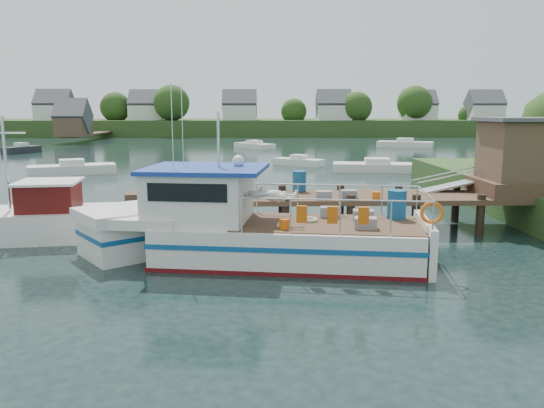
{
  "coord_description": "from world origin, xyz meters",
  "views": [
    {
      "loc": [
        -1.47,
        -21.0,
        4.78
      ],
      "look_at": [
        -1.0,
        -1.5,
        1.3
      ],
      "focal_mm": 35.0,
      "sensor_mm": 36.0,
      "label": 1
    }
  ],
  "objects_px": {
    "work_boat": "(24,220)",
    "moored_rowboat": "(168,198)",
    "lobster_boat": "(244,229)",
    "moored_e": "(22,149)",
    "moored_a": "(72,169)",
    "dock": "(457,174)",
    "moored_d": "(254,145)",
    "moored_b": "(299,162)",
    "moored_far": "(405,144)",
    "moored_c": "(377,167)"
  },
  "relations": [
    {
      "from": "moored_a",
      "to": "moored_d",
      "type": "relative_size",
      "value": 1.08
    },
    {
      "from": "moored_far",
      "to": "moored_c",
      "type": "distance_m",
      "value": 28.83
    },
    {
      "from": "moored_rowboat",
      "to": "moored_d",
      "type": "distance_m",
      "value": 40.43
    },
    {
      "from": "moored_rowboat",
      "to": "moored_b",
      "type": "distance_m",
      "value": 20.91
    },
    {
      "from": "work_boat",
      "to": "moored_b",
      "type": "height_order",
      "value": "work_boat"
    },
    {
      "from": "work_boat",
      "to": "moored_rowboat",
      "type": "xyz_separation_m",
      "value": [
        4.21,
        6.62,
        -0.29
      ]
    },
    {
      "from": "moored_c",
      "to": "moored_d",
      "type": "bearing_deg",
      "value": 129.48
    },
    {
      "from": "moored_rowboat",
      "to": "moored_far",
      "type": "xyz_separation_m",
      "value": [
        23.34,
        41.87,
        0.0
      ]
    },
    {
      "from": "moored_rowboat",
      "to": "work_boat",
      "type": "bearing_deg",
      "value": -98.9
    },
    {
      "from": "work_boat",
      "to": "moored_rowboat",
      "type": "bearing_deg",
      "value": 50.55
    },
    {
      "from": "dock",
      "to": "moored_c",
      "type": "relative_size",
      "value": 2.37
    },
    {
      "from": "moored_a",
      "to": "dock",
      "type": "bearing_deg",
      "value": -42.86
    },
    {
      "from": "moored_e",
      "to": "dock",
      "type": "bearing_deg",
      "value": -31.83
    },
    {
      "from": "dock",
      "to": "moored_d",
      "type": "height_order",
      "value": "dock"
    },
    {
      "from": "moored_b",
      "to": "moored_e",
      "type": "bearing_deg",
      "value": 152.47
    },
    {
      "from": "moored_d",
      "to": "moored_e",
      "type": "bearing_deg",
      "value": -173.43
    },
    {
      "from": "moored_b",
      "to": "moored_e",
      "type": "relative_size",
      "value": 1.01
    },
    {
      "from": "work_boat",
      "to": "moored_b",
      "type": "xyz_separation_m",
      "value": [
        12.17,
        25.95,
        -0.36
      ]
    },
    {
      "from": "work_boat",
      "to": "moored_rowboat",
      "type": "relative_size",
      "value": 2.11
    },
    {
      "from": "moored_far",
      "to": "moored_d",
      "type": "relative_size",
      "value": 1.22
    },
    {
      "from": "moored_rowboat",
      "to": "moored_a",
      "type": "distance_m",
      "value": 16.55
    },
    {
      "from": "lobster_boat",
      "to": "moored_b",
      "type": "relative_size",
      "value": 2.61
    },
    {
      "from": "moored_c",
      "to": "moored_rowboat",
      "type": "bearing_deg",
      "value": -114.5
    },
    {
      "from": "dock",
      "to": "moored_d",
      "type": "distance_m",
      "value": 46.23
    },
    {
      "from": "moored_a",
      "to": "lobster_boat",
      "type": "bearing_deg",
      "value": -62.2
    },
    {
      "from": "moored_b",
      "to": "moored_c",
      "type": "height_order",
      "value": "moored_c"
    },
    {
      "from": "work_boat",
      "to": "moored_rowboat",
      "type": "height_order",
      "value": "work_boat"
    },
    {
      "from": "moored_far",
      "to": "lobster_boat",
      "type": "bearing_deg",
      "value": -101.47
    },
    {
      "from": "moored_d",
      "to": "moored_e",
      "type": "xyz_separation_m",
      "value": [
        -25.85,
        -6.69,
        0.06
      ]
    },
    {
      "from": "work_boat",
      "to": "moored_far",
      "type": "xyz_separation_m",
      "value": [
        27.55,
        48.48,
        -0.29
      ]
    },
    {
      "from": "moored_d",
      "to": "moored_c",
      "type": "bearing_deg",
      "value": -77.0
    },
    {
      "from": "moored_b",
      "to": "moored_e",
      "type": "distance_m",
      "value": 33.06
    },
    {
      "from": "lobster_boat",
      "to": "moored_e",
      "type": "relative_size",
      "value": 2.63
    },
    {
      "from": "moored_far",
      "to": "moored_b",
      "type": "xyz_separation_m",
      "value": [
        -15.39,
        -22.53,
        -0.08
      ]
    },
    {
      "from": "moored_far",
      "to": "moored_rowboat",
      "type": "bearing_deg",
      "value": -110.1
    },
    {
      "from": "dock",
      "to": "moored_d",
      "type": "relative_size",
      "value": 2.77
    },
    {
      "from": "moored_a",
      "to": "moored_c",
      "type": "xyz_separation_m",
      "value": [
        23.15,
        1.09,
        -0.03
      ]
    },
    {
      "from": "moored_d",
      "to": "moored_e",
      "type": "distance_m",
      "value": 26.7
    },
    {
      "from": "moored_far",
      "to": "dock",
      "type": "bearing_deg",
      "value": -93.88
    },
    {
      "from": "lobster_boat",
      "to": "moored_far",
      "type": "bearing_deg",
      "value": 77.61
    },
    {
      "from": "work_boat",
      "to": "moored_b",
      "type": "relative_size",
      "value": 1.95
    },
    {
      "from": "dock",
      "to": "moored_c",
      "type": "height_order",
      "value": "dock"
    },
    {
      "from": "lobster_boat",
      "to": "moored_a",
      "type": "height_order",
      "value": "lobster_boat"
    },
    {
      "from": "work_boat",
      "to": "moored_e",
      "type": "height_order",
      "value": "work_boat"
    },
    {
      "from": "moored_e",
      "to": "lobster_boat",
      "type": "bearing_deg",
      "value": -42.47
    },
    {
      "from": "moored_e",
      "to": "moored_b",
      "type": "bearing_deg",
      "value": -8.96
    },
    {
      "from": "dock",
      "to": "moored_far",
      "type": "bearing_deg",
      "value": 77.07
    },
    {
      "from": "dock",
      "to": "moored_rowboat",
      "type": "xyz_separation_m",
      "value": [
        -12.55,
        5.15,
        -1.81
      ]
    },
    {
      "from": "dock",
      "to": "moored_b",
      "type": "height_order",
      "value": "dock"
    },
    {
      "from": "work_boat",
      "to": "moored_e",
      "type": "distance_m",
      "value": 43.88
    }
  ]
}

